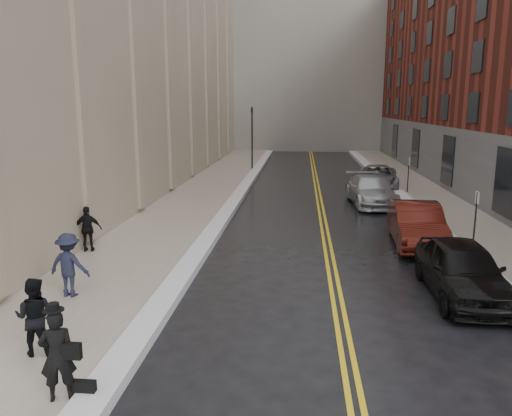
% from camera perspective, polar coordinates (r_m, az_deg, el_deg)
% --- Properties ---
extents(ground, '(160.00, 160.00, 0.00)m').
position_cam_1_polar(ground, '(12.02, -2.23, -14.67)').
color(ground, black).
rests_on(ground, ground).
extents(sidewalk_left, '(4.00, 64.00, 0.15)m').
position_cam_1_polar(sidewalk_left, '(27.83, -7.19, 0.69)').
color(sidewalk_left, gray).
rests_on(sidewalk_left, ground).
extents(sidewalk_right, '(3.00, 64.00, 0.15)m').
position_cam_1_polar(sidewalk_right, '(28.23, 20.67, 0.18)').
color(sidewalk_right, gray).
rests_on(sidewalk_right, ground).
extents(lane_stripe_a, '(0.12, 64.00, 0.01)m').
position_cam_1_polar(lane_stripe_a, '(27.22, 7.11, 0.29)').
color(lane_stripe_a, gold).
rests_on(lane_stripe_a, ground).
extents(lane_stripe_b, '(0.12, 64.00, 0.01)m').
position_cam_1_polar(lane_stripe_b, '(27.23, 7.61, 0.29)').
color(lane_stripe_b, gold).
rests_on(lane_stripe_b, ground).
extents(snow_ridge_left, '(0.70, 60.80, 0.26)m').
position_cam_1_polar(snow_ridge_left, '(27.42, -2.49, 0.73)').
color(snow_ridge_left, white).
rests_on(snow_ridge_left, ground).
extents(snow_ridge_right, '(0.85, 60.80, 0.30)m').
position_cam_1_polar(snow_ridge_right, '(27.77, 17.00, 0.41)').
color(snow_ridge_right, white).
rests_on(snow_ridge_right, ground).
extents(traffic_signal, '(0.18, 0.15, 5.20)m').
position_cam_1_polar(traffic_signal, '(40.94, -0.46, 8.53)').
color(traffic_signal, black).
rests_on(traffic_signal, ground).
extents(parking_sign_near, '(0.06, 0.35, 2.23)m').
position_cam_1_polar(parking_sign_near, '(20.16, 23.81, -0.71)').
color(parking_sign_near, black).
rests_on(parking_sign_near, ground).
extents(parking_sign_far, '(0.06, 0.35, 2.23)m').
position_cam_1_polar(parking_sign_far, '(31.60, 17.02, 3.94)').
color(parking_sign_far, black).
rests_on(parking_sign_far, ground).
extents(car_black, '(1.91, 4.72, 1.61)m').
position_cam_1_polar(car_black, '(15.26, 22.51, -6.51)').
color(car_black, black).
rests_on(car_black, ground).
extents(car_maroon, '(2.01, 5.05, 1.63)m').
position_cam_1_polar(car_maroon, '(20.23, 17.89, -1.80)').
color(car_maroon, '#47130C').
rests_on(car_maroon, ground).
extents(car_silver_near, '(2.63, 5.55, 1.56)m').
position_cam_1_polar(car_silver_near, '(27.88, 12.98, 1.98)').
color(car_silver_near, '#A4A7AB').
rests_on(car_silver_near, ground).
extents(car_silver_far, '(3.16, 5.69, 1.51)m').
position_cam_1_polar(car_silver_far, '(33.33, 13.74, 3.44)').
color(car_silver_far, gray).
rests_on(car_silver_far, ground).
extents(pedestrian_main, '(0.72, 0.60, 1.70)m').
position_cam_1_polar(pedestrian_main, '(9.82, -21.75, -15.39)').
color(pedestrian_main, black).
rests_on(pedestrian_main, sidewalk_left).
extents(pedestrian_a, '(0.89, 0.73, 1.68)m').
position_cam_1_polar(pedestrian_a, '(11.65, -23.98, -11.25)').
color(pedestrian_a, black).
rests_on(pedestrian_a, sidewalk_left).
extents(pedestrian_b, '(1.22, 0.79, 1.78)m').
position_cam_1_polar(pedestrian_b, '(14.68, -20.59, -6.09)').
color(pedestrian_b, '#1A1D30').
rests_on(pedestrian_b, sidewalk_left).
extents(pedestrian_c, '(1.03, 0.59, 1.65)m').
position_cam_1_polar(pedestrian_c, '(18.90, -18.66, -2.28)').
color(pedestrian_c, black).
rests_on(pedestrian_c, sidewalk_left).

